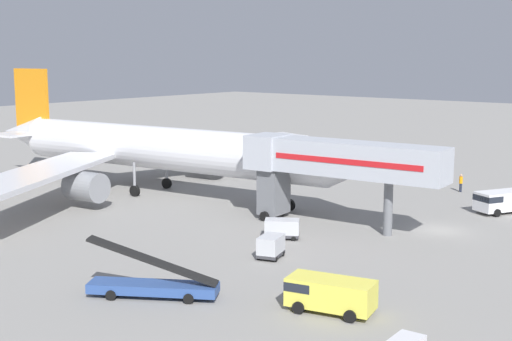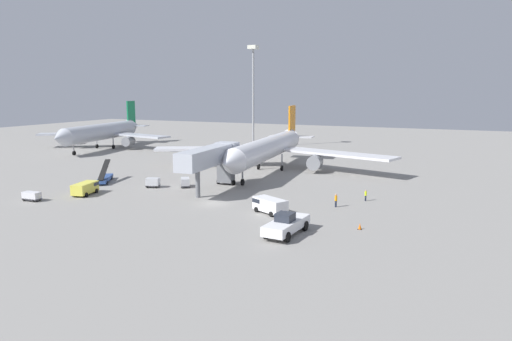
# 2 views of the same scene
# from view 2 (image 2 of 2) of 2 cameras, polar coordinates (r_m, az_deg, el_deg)

# --- Properties ---
(ground_plane) EXTENTS (300.00, 300.00, 0.00)m
(ground_plane) POSITION_cam_2_polar(r_m,az_deg,el_deg) (67.39, -5.13, -3.95)
(ground_plane) COLOR gray
(airplane_at_gate) EXTENTS (49.51, 46.74, 12.21)m
(airplane_at_gate) POSITION_cam_2_polar(r_m,az_deg,el_deg) (93.80, 1.63, 2.70)
(airplane_at_gate) COLOR silver
(airplane_at_gate) RESTS_ON ground
(jet_bridge) EXTENTS (4.58, 17.14, 7.10)m
(jet_bridge) POSITION_cam_2_polar(r_m,az_deg,el_deg) (75.03, -5.27, 1.54)
(jet_bridge) COLOR #B2B7C1
(jet_bridge) RESTS_ON ground
(pushback_tug) EXTENTS (3.27, 7.59, 2.52)m
(pushback_tug) POSITION_cam_2_polar(r_m,az_deg,el_deg) (52.85, 3.63, -6.44)
(pushback_tug) COLOR white
(pushback_tug) RESTS_ON ground
(belt_loader_truck) EXTENTS (5.34, 7.25, 3.46)m
(belt_loader_truck) POSITION_cam_2_polar(r_m,az_deg,el_deg) (86.62, -17.63, -0.80)
(belt_loader_truck) COLOR #2D4C8E
(belt_loader_truck) RESTS_ON ground
(service_van_far_left) EXTENTS (3.05, 5.03, 1.84)m
(service_van_far_left) POSITION_cam_2_polar(r_m,az_deg,el_deg) (77.14, -19.69, -1.94)
(service_van_far_left) COLOR #E5DB4C
(service_van_far_left) RESTS_ON ground
(service_van_mid_right) EXTENTS (5.28, 4.11, 1.94)m
(service_van_mid_right) POSITION_cam_2_polar(r_m,az_deg,el_deg) (61.86, 1.60, -4.08)
(service_van_mid_right) COLOR white
(service_van_mid_right) RESTS_ON ground
(baggage_cart_mid_left) EXTENTS (2.65, 1.36, 1.31)m
(baggage_cart_mid_left) POSITION_cam_2_polar(r_m,az_deg,el_deg) (75.75, -25.22, -2.76)
(baggage_cart_mid_left) COLOR #38383D
(baggage_cart_mid_left) RESTS_ON ground
(baggage_cart_far_right) EXTENTS (2.41, 1.95, 1.56)m
(baggage_cart_far_right) POSITION_cam_2_polar(r_m,az_deg,el_deg) (79.71, -12.22, -1.38)
(baggage_cart_far_right) COLOR #38383D
(baggage_cart_far_right) RESTS_ON ground
(baggage_cart_far_center) EXTENTS (2.55, 2.88, 1.49)m
(baggage_cart_far_center) POSITION_cam_2_polar(r_m,az_deg,el_deg) (79.13, -8.45, -1.37)
(baggage_cart_far_center) COLOR #38383D
(baggage_cart_far_center) RESTS_ON ground
(ground_crew_worker_foreground) EXTENTS (0.39, 0.39, 1.62)m
(ground_crew_worker_foreground) POSITION_cam_2_polar(r_m,az_deg,el_deg) (70.31, 12.96, -2.87)
(ground_crew_worker_foreground) COLOR #1E2333
(ground_crew_worker_foreground) RESTS_ON ground
(ground_crew_worker_midground) EXTENTS (0.42, 0.42, 1.83)m
(ground_crew_worker_midground) POSITION_cam_2_polar(r_m,az_deg,el_deg) (65.85, 9.52, -3.50)
(ground_crew_worker_midground) COLOR #1E2333
(ground_crew_worker_midground) RESTS_ON ground
(safety_cone_alpha) EXTENTS (0.46, 0.46, 0.70)m
(safety_cone_alpha) POSITION_cam_2_polar(r_m,az_deg,el_deg) (56.18, 12.29, -6.53)
(safety_cone_alpha) COLOR black
(safety_cone_alpha) RESTS_ON ground
(airplane_background) EXTENTS (38.47, 40.65, 12.50)m
(airplane_background) POSITION_cam_2_polar(r_m,az_deg,el_deg) (135.37, -17.76, 4.42)
(airplane_background) COLOR #B7BCC6
(airplane_background) RESTS_ON ground
(apron_light_mast) EXTENTS (2.40, 2.40, 27.63)m
(apron_light_mast) POSITION_cam_2_polar(r_m,az_deg,el_deg) (132.71, -0.34, 10.99)
(apron_light_mast) COLOR #93969B
(apron_light_mast) RESTS_ON ground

